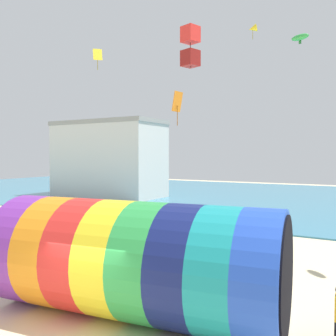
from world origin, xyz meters
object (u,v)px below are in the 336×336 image
(kite_yellow_diamond, at_px, (98,55))
(kite_yellow_delta, at_px, (253,29))
(bystander_mid_beach, at_px, (223,225))
(kite_orange_diamond, at_px, (177,102))
(kite_green_parafoil, at_px, (300,37))
(bystander_near_water, at_px, (199,227))
(giant_inflatable_tube, at_px, (136,260))
(kite_red_box, at_px, (190,46))

(kite_yellow_diamond, bearing_deg, kite_yellow_delta, 51.81)
(kite_yellow_delta, height_order, bystander_mid_beach, kite_yellow_delta)
(kite_yellow_delta, bearing_deg, kite_orange_diamond, -90.82)
(kite_green_parafoil, distance_m, bystander_near_water, 12.79)
(kite_orange_diamond, xyz_separation_m, bystander_mid_beach, (-0.15, 5.90, -6.46))
(kite_yellow_delta, distance_m, bystander_mid_beach, 13.38)
(kite_green_parafoil, bearing_deg, kite_yellow_diamond, -145.42)
(kite_yellow_diamond, bearing_deg, bystander_mid_beach, 32.03)
(giant_inflatable_tube, relative_size, bystander_near_water, 5.13)
(kite_red_box, xyz_separation_m, kite_green_parafoil, (1.92, 10.70, 2.93))
(giant_inflatable_tube, distance_m, kite_green_parafoil, 17.63)
(kite_yellow_diamond, bearing_deg, kite_green_parafoil, 34.58)
(giant_inflatable_tube, bearing_deg, kite_yellow_delta, 95.05)
(kite_yellow_delta, xyz_separation_m, kite_green_parafoil, (3.36, -1.46, -1.50))
(giant_inflatable_tube, xyz_separation_m, kite_orange_diamond, (-1.54, 5.42, 5.52))
(kite_orange_diamond, height_order, kite_yellow_diamond, kite_yellow_diamond)
(kite_yellow_delta, bearing_deg, giant_inflatable_tube, -84.95)
(kite_green_parafoil, height_order, bystander_near_water, kite_green_parafoil)
(kite_green_parafoil, xyz_separation_m, bystander_mid_beach, (-3.66, -2.92, -11.15))
(giant_inflatable_tube, height_order, kite_yellow_diamond, kite_yellow_diamond)
(kite_yellow_delta, distance_m, kite_yellow_diamond, 10.86)
(kite_yellow_diamond, bearing_deg, kite_orange_diamond, -17.77)
(kite_green_parafoil, xyz_separation_m, bystander_near_water, (-4.39, -4.70, -11.06))
(kite_yellow_diamond, relative_size, bystander_mid_beach, 0.74)
(kite_red_box, bearing_deg, kite_yellow_delta, 96.76)
(kite_yellow_diamond, height_order, bystander_near_water, kite_yellow_diamond)
(kite_red_box, relative_size, kite_yellow_diamond, 1.29)
(giant_inflatable_tube, xyz_separation_m, kite_red_box, (0.05, 3.54, 7.28))
(kite_orange_diamond, bearing_deg, bystander_near_water, 102.07)
(bystander_mid_beach, bearing_deg, kite_yellow_delta, 86.06)
(giant_inflatable_tube, xyz_separation_m, bystander_mid_beach, (-1.69, 11.33, -0.94))
(kite_red_box, height_order, kite_yellow_diamond, kite_yellow_diamond)
(kite_orange_diamond, height_order, bystander_near_water, kite_orange_diamond)
(kite_yellow_diamond, xyz_separation_m, bystander_mid_beach, (6.19, 3.87, -9.86))
(giant_inflatable_tube, distance_m, kite_red_box, 8.10)
(kite_yellow_diamond, bearing_deg, bystander_near_water, 20.92)
(bystander_near_water, bearing_deg, bystander_mid_beach, 67.80)
(kite_orange_diamond, height_order, bystander_mid_beach, kite_orange_diamond)
(kite_red_box, height_order, bystander_near_water, kite_red_box)
(kite_yellow_delta, height_order, bystander_near_water, kite_yellow_delta)
(giant_inflatable_tube, relative_size, kite_yellow_delta, 9.02)
(kite_orange_diamond, relative_size, kite_yellow_diamond, 1.22)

